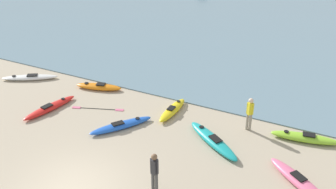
# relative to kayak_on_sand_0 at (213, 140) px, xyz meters

# --- Properties ---
(ground_plane) EXTENTS (400.00, 400.00, 0.00)m
(ground_plane) POSITION_rel_kayak_on_sand_0_xyz_m (-3.73, -5.34, -0.18)
(ground_plane) COLOR tan
(kayak_on_sand_0) EXTENTS (3.30, 2.57, 0.40)m
(kayak_on_sand_0) POSITION_rel_kayak_on_sand_0_xyz_m (0.00, 0.00, 0.00)
(kayak_on_sand_0) COLOR teal
(kayak_on_sand_0) RESTS_ON ground_plane
(kayak_on_sand_1) EXTENTS (1.14, 3.31, 0.32)m
(kayak_on_sand_1) POSITION_rel_kayak_on_sand_0_xyz_m (-8.78, -0.95, -0.04)
(kayak_on_sand_1) COLOR red
(kayak_on_sand_1) RESTS_ON ground_plane
(kayak_on_sand_2) EXTENTS (3.14, 1.15, 0.39)m
(kayak_on_sand_2) POSITION_rel_kayak_on_sand_0_xyz_m (3.69, 2.12, -0.00)
(kayak_on_sand_2) COLOR #8CCC2D
(kayak_on_sand_2) RESTS_ON ground_plane
(kayak_on_sand_3) EXTENTS (3.17, 2.61, 0.39)m
(kayak_on_sand_3) POSITION_rel_kayak_on_sand_0_xyz_m (4.11, -1.19, -0.01)
(kayak_on_sand_3) COLOR #E5668C
(kayak_on_sand_3) RESTS_ON ground_plane
(kayak_on_sand_4) EXTENTS (2.80, 1.39, 0.36)m
(kayak_on_sand_4) POSITION_rel_kayak_on_sand_0_xyz_m (-7.95, 2.24, -0.02)
(kayak_on_sand_4) COLOR orange
(kayak_on_sand_4) RESTS_ON ground_plane
(kayak_on_sand_5) EXTENTS (3.19, 2.34, 0.31)m
(kayak_on_sand_5) POSITION_rel_kayak_on_sand_0_xyz_m (-12.50, 1.42, -0.05)
(kayak_on_sand_5) COLOR white
(kayak_on_sand_5) RESTS_ON ground_plane
(kayak_on_sand_6) EXTENTS (0.58, 2.67, 0.37)m
(kayak_on_sand_6) POSITION_rel_kayak_on_sand_0_xyz_m (-2.90, 1.69, -0.02)
(kayak_on_sand_6) COLOR yellow
(kayak_on_sand_6) RESTS_ON ground_plane
(kayak_on_sand_7) EXTENTS (2.29, 3.00, 0.33)m
(kayak_on_sand_7) POSITION_rel_kayak_on_sand_0_xyz_m (-4.47, -0.76, -0.04)
(kayak_on_sand_7) COLOR blue
(kayak_on_sand_7) RESTS_ON ground_plane
(person_near_foreground) EXTENTS (0.35, 0.26, 1.73)m
(person_near_foreground) POSITION_rel_kayak_on_sand_0_xyz_m (-0.82, -4.01, 0.81)
(person_near_foreground) COLOR #4C4C4C
(person_near_foreground) RESTS_ON ground_plane
(person_near_waterline) EXTENTS (0.34, 0.30, 1.70)m
(person_near_waterline) POSITION_rel_kayak_on_sand_0_xyz_m (1.08, 1.89, 0.79)
(person_near_waterline) COLOR gray
(person_near_waterline) RESTS_ON ground_plane
(loose_paddle) EXTENTS (2.67, 1.13, 0.03)m
(loose_paddle) POSITION_rel_kayak_on_sand_0_xyz_m (-6.59, 0.26, -0.16)
(loose_paddle) COLOR black
(loose_paddle) RESTS_ON ground_plane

